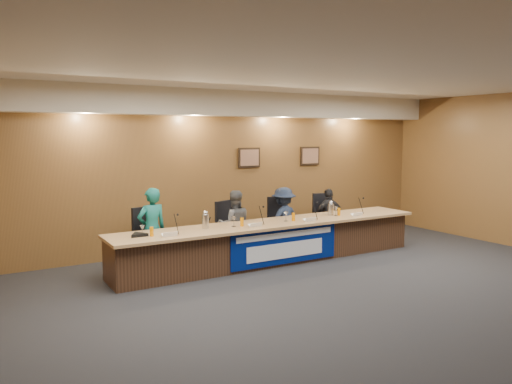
% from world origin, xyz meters
% --- Properties ---
extents(floor, '(10.00, 10.00, 0.00)m').
position_xyz_m(floor, '(0.00, 0.00, 0.00)').
color(floor, black).
rests_on(floor, ground).
extents(ceiling, '(10.00, 8.00, 0.04)m').
position_xyz_m(ceiling, '(0.00, 0.00, 3.20)').
color(ceiling, silver).
rests_on(ceiling, wall_back).
extents(wall_back, '(10.00, 0.04, 3.20)m').
position_xyz_m(wall_back, '(0.00, 4.00, 1.60)').
color(wall_back, brown).
rests_on(wall_back, floor).
extents(soffit, '(10.00, 0.50, 0.50)m').
position_xyz_m(soffit, '(0.00, 3.75, 2.95)').
color(soffit, beige).
rests_on(soffit, wall_back).
extents(dais_body, '(6.00, 0.80, 0.70)m').
position_xyz_m(dais_body, '(0.00, 2.40, 0.35)').
color(dais_body, '#3B2416').
rests_on(dais_body, floor).
extents(dais_top, '(6.10, 0.95, 0.05)m').
position_xyz_m(dais_top, '(0.00, 2.35, 0.72)').
color(dais_top, '#A37B4E').
rests_on(dais_top, dais_body).
extents(banner, '(2.20, 0.02, 0.65)m').
position_xyz_m(banner, '(0.00, 1.99, 0.38)').
color(banner, navy).
rests_on(banner, dais_body).
extents(banner_text_upper, '(2.00, 0.01, 0.10)m').
position_xyz_m(banner_text_upper, '(0.00, 1.97, 0.58)').
color(banner_text_upper, silver).
rests_on(banner_text_upper, banner).
extents(banner_text_lower, '(1.60, 0.01, 0.28)m').
position_xyz_m(banner_text_lower, '(0.00, 1.97, 0.30)').
color(banner_text_lower, silver).
rests_on(banner_text_lower, banner).
extents(wall_photo_left, '(0.52, 0.04, 0.42)m').
position_xyz_m(wall_photo_left, '(0.40, 3.97, 1.85)').
color(wall_photo_left, black).
rests_on(wall_photo_left, wall_back).
extents(wall_photo_right, '(0.52, 0.04, 0.42)m').
position_xyz_m(wall_photo_right, '(2.00, 3.97, 1.85)').
color(wall_photo_right, black).
rests_on(wall_photo_right, wall_back).
extents(panelist_a, '(0.57, 0.41, 1.44)m').
position_xyz_m(panelist_a, '(-2.11, 2.97, 0.72)').
color(panelist_a, '#10564F').
rests_on(panelist_a, floor).
extents(panelist_b, '(0.75, 0.66, 1.30)m').
position_xyz_m(panelist_b, '(-0.50, 2.97, 0.65)').
color(panelist_b, '#444548').
rests_on(panelist_b, floor).
extents(panelist_c, '(0.89, 0.58, 1.30)m').
position_xyz_m(panelist_c, '(0.61, 2.97, 0.65)').
color(panelist_c, '#141E33').
rests_on(panelist_c, floor).
extents(panelist_d, '(0.75, 0.43, 1.21)m').
position_xyz_m(panelist_d, '(1.77, 2.97, 0.60)').
color(panelist_d, black).
rests_on(panelist_d, floor).
extents(office_chair_a, '(0.59, 0.59, 0.08)m').
position_xyz_m(office_chair_a, '(-2.11, 3.07, 0.48)').
color(office_chair_a, black).
rests_on(office_chair_a, floor).
extents(office_chair_b, '(0.61, 0.61, 0.08)m').
position_xyz_m(office_chair_b, '(-0.50, 3.07, 0.48)').
color(office_chair_b, black).
rests_on(office_chair_b, floor).
extents(office_chair_c, '(0.58, 0.58, 0.08)m').
position_xyz_m(office_chair_c, '(0.61, 3.07, 0.48)').
color(office_chair_c, black).
rests_on(office_chair_c, floor).
extents(office_chair_d, '(0.56, 0.56, 0.08)m').
position_xyz_m(office_chair_d, '(1.77, 3.07, 0.48)').
color(office_chair_d, black).
rests_on(office_chair_d, floor).
extents(nameplate_a, '(0.24, 0.08, 0.10)m').
position_xyz_m(nameplate_a, '(-2.11, 2.09, 0.80)').
color(nameplate_a, white).
rests_on(nameplate_a, dais_top).
extents(microphone_a, '(0.07, 0.07, 0.02)m').
position_xyz_m(microphone_a, '(-1.96, 2.24, 0.76)').
color(microphone_a, black).
rests_on(microphone_a, dais_top).
extents(juice_glass_a, '(0.06, 0.06, 0.15)m').
position_xyz_m(juice_glass_a, '(-2.35, 2.26, 0.82)').
color(juice_glass_a, orange).
rests_on(juice_glass_a, dais_top).
extents(water_glass_a, '(0.08, 0.08, 0.18)m').
position_xyz_m(water_glass_a, '(-2.48, 2.32, 0.84)').
color(water_glass_a, silver).
rests_on(water_glass_a, dais_top).
extents(nameplate_b, '(0.24, 0.08, 0.10)m').
position_xyz_m(nameplate_b, '(-0.53, 2.12, 0.80)').
color(nameplate_b, white).
rests_on(nameplate_b, dais_top).
extents(microphone_b, '(0.07, 0.07, 0.02)m').
position_xyz_m(microphone_b, '(-0.34, 2.28, 0.76)').
color(microphone_b, black).
rests_on(microphone_b, dais_top).
extents(juice_glass_b, '(0.06, 0.06, 0.15)m').
position_xyz_m(juice_glass_b, '(-0.71, 2.29, 0.82)').
color(juice_glass_b, orange).
rests_on(juice_glass_b, dais_top).
extents(water_glass_b, '(0.08, 0.08, 0.18)m').
position_xyz_m(water_glass_b, '(-0.86, 2.31, 0.84)').
color(water_glass_b, silver).
rests_on(water_glass_b, dais_top).
extents(nameplate_c, '(0.24, 0.08, 0.10)m').
position_xyz_m(nameplate_c, '(0.61, 2.06, 0.80)').
color(nameplate_c, white).
rests_on(nameplate_c, dais_top).
extents(microphone_c, '(0.07, 0.07, 0.02)m').
position_xyz_m(microphone_c, '(0.79, 2.21, 0.76)').
color(microphone_c, black).
rests_on(microphone_c, dais_top).
extents(juice_glass_c, '(0.06, 0.06, 0.15)m').
position_xyz_m(juice_glass_c, '(0.37, 2.28, 0.82)').
color(juice_glass_c, orange).
rests_on(juice_glass_c, dais_top).
extents(water_glass_c, '(0.08, 0.08, 0.18)m').
position_xyz_m(water_glass_c, '(0.22, 2.30, 0.84)').
color(water_glass_c, silver).
rests_on(water_glass_c, dais_top).
extents(nameplate_d, '(0.24, 0.08, 0.10)m').
position_xyz_m(nameplate_d, '(1.76, 2.07, 0.80)').
color(nameplate_d, white).
rests_on(nameplate_d, dais_top).
extents(microphone_d, '(0.07, 0.07, 0.02)m').
position_xyz_m(microphone_d, '(1.99, 2.27, 0.76)').
color(microphone_d, black).
rests_on(microphone_d, dais_top).
extents(juice_glass_d, '(0.06, 0.06, 0.15)m').
position_xyz_m(juice_glass_d, '(1.49, 2.31, 0.82)').
color(juice_glass_d, orange).
rests_on(juice_glass_d, dais_top).
extents(water_glass_d, '(0.08, 0.08, 0.18)m').
position_xyz_m(water_glass_d, '(1.41, 2.32, 0.84)').
color(water_glass_d, silver).
rests_on(water_glass_d, dais_top).
extents(carafe_left, '(0.12, 0.12, 0.24)m').
position_xyz_m(carafe_left, '(-1.35, 2.43, 0.87)').
color(carafe_left, silver).
rests_on(carafe_left, dais_top).
extents(carafe_right, '(0.12, 0.12, 0.23)m').
position_xyz_m(carafe_right, '(1.37, 2.42, 0.86)').
color(carafe_right, silver).
rests_on(carafe_right, dais_top).
extents(speakerphone, '(0.32, 0.32, 0.05)m').
position_xyz_m(speakerphone, '(-2.53, 2.37, 0.78)').
color(speakerphone, black).
rests_on(speakerphone, dais_top).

